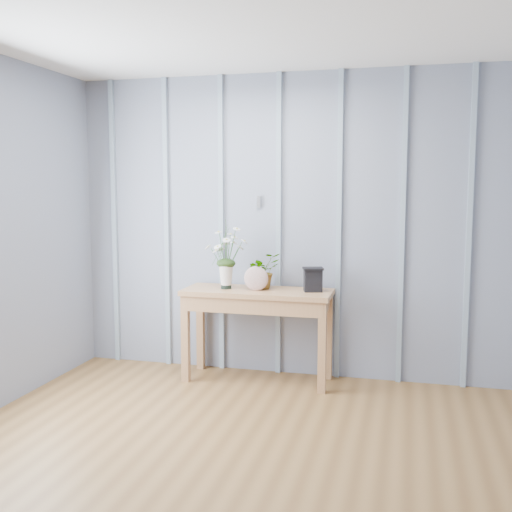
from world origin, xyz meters
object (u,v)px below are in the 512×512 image
(carved_box, at_px, (313,279))
(sideboard, at_px, (258,304))
(daisy_vase, at_px, (226,248))
(felt_disc_vessel, at_px, (256,278))

(carved_box, bearing_deg, sideboard, -175.57)
(sideboard, xyz_separation_m, daisy_vase, (-0.26, -0.01, 0.45))
(sideboard, relative_size, carved_box, 6.26)
(sideboard, height_order, daisy_vase, daisy_vase)
(daisy_vase, xyz_separation_m, carved_box, (0.71, 0.04, -0.24))
(sideboard, distance_m, felt_disc_vessel, 0.22)
(sideboard, height_order, carved_box, carved_box)
(sideboard, bearing_deg, carved_box, 4.43)
(sideboard, xyz_separation_m, felt_disc_vessel, (-0.00, -0.05, 0.21))
(felt_disc_vessel, bearing_deg, sideboard, 87.88)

